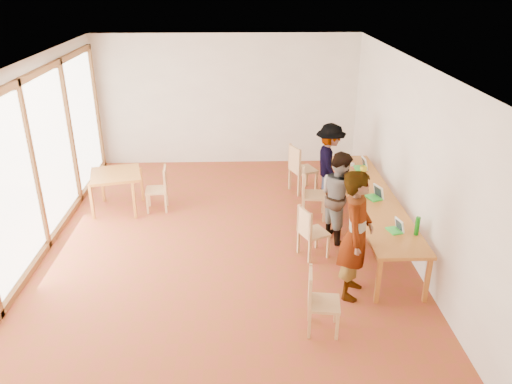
{
  "coord_description": "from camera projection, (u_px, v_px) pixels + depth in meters",
  "views": [
    {
      "loc": [
        0.31,
        -7.36,
        4.24
      ],
      "look_at": [
        0.53,
        -0.31,
        1.1
      ],
      "focal_mm": 35.0,
      "sensor_mm": 36.0,
      "label": 1
    }
  ],
  "objects": [
    {
      "name": "ground",
      "position": [
        224.0,
        244.0,
        8.44
      ],
      "size": [
        8.0,
        8.0,
        0.0
      ],
      "primitive_type": "plane",
      "color": "#9F4126",
      "rests_on": "ground"
    },
    {
      "name": "wall_back",
      "position": [
        227.0,
        101.0,
        11.48
      ],
      "size": [
        6.0,
        0.1,
        3.0
      ],
      "primitive_type": "cube",
      "color": "white",
      "rests_on": "ground"
    },
    {
      "name": "wall_front",
      "position": [
        207.0,
        328.0,
        4.18
      ],
      "size": [
        6.0,
        0.1,
        3.0
      ],
      "primitive_type": "cube",
      "color": "white",
      "rests_on": "ground"
    },
    {
      "name": "wall_right",
      "position": [
        411.0,
        159.0,
        7.91
      ],
      "size": [
        0.1,
        8.0,
        3.0
      ],
      "primitive_type": "cube",
      "color": "white",
      "rests_on": "ground"
    },
    {
      "name": "window_wall",
      "position": [
        31.0,
        163.0,
        7.74
      ],
      "size": [
        0.1,
        8.0,
        3.0
      ],
      "primitive_type": "cube",
      "color": "white",
      "rests_on": "ground"
    },
    {
      "name": "ceiling",
      "position": [
        219.0,
        63.0,
        7.21
      ],
      "size": [
        6.0,
        8.0,
        0.04
      ],
      "primitive_type": "cube",
      "color": "white",
      "rests_on": "wall_back"
    },
    {
      "name": "communal_table",
      "position": [
        371.0,
        198.0,
        8.46
      ],
      "size": [
        0.8,
        4.0,
        0.75
      ],
      "color": "#BC6A29",
      "rests_on": "ground"
    },
    {
      "name": "side_table",
      "position": [
        116.0,
        177.0,
        9.41
      ],
      "size": [
        0.9,
        0.9,
        0.75
      ],
      "rotation": [
        0.0,
        0.0,
        0.23
      ],
      "color": "#BC6A29",
      "rests_on": "ground"
    },
    {
      "name": "chair_near",
      "position": [
        317.0,
        295.0,
        6.23
      ],
      "size": [
        0.45,
        0.45,
        0.46
      ],
      "rotation": [
        0.0,
        0.0,
        -0.13
      ],
      "color": "tan",
      "rests_on": "ground"
    },
    {
      "name": "chair_mid",
      "position": [
        309.0,
        227.0,
        7.87
      ],
      "size": [
        0.53,
        0.53,
        0.46
      ],
      "rotation": [
        0.0,
        0.0,
        0.42
      ],
      "color": "tan",
      "rests_on": "ground"
    },
    {
      "name": "chair_far",
      "position": [
        309.0,
        189.0,
        9.15
      ],
      "size": [
        0.48,
        0.48,
        0.5
      ],
      "rotation": [
        0.0,
        0.0,
        -0.1
      ],
      "color": "tan",
      "rests_on": "ground"
    },
    {
      "name": "chair_empty",
      "position": [
        299.0,
        164.0,
        10.19
      ],
      "size": [
        0.61,
        0.61,
        0.53
      ],
      "rotation": [
        0.0,
        0.0,
        0.38
      ],
      "color": "tan",
      "rests_on": "ground"
    },
    {
      "name": "chair_spare",
      "position": [
        161.0,
        184.0,
        9.47
      ],
      "size": [
        0.43,
        0.43,
        0.46
      ],
      "rotation": [
        0.0,
        0.0,
        3.21
      ],
      "color": "tan",
      "rests_on": "ground"
    },
    {
      "name": "person_near",
      "position": [
        356.0,
        235.0,
        6.79
      ],
      "size": [
        0.66,
        0.8,
        1.88
      ],
      "primitive_type": "imported",
      "rotation": [
        0.0,
        0.0,
        1.22
      ],
      "color": "gray",
      "rests_on": "ground"
    },
    {
      "name": "person_mid",
      "position": [
        339.0,
        196.0,
        8.36
      ],
      "size": [
        0.83,
        0.92,
        1.56
      ],
      "primitive_type": "imported",
      "rotation": [
        0.0,
        0.0,
        1.94
      ],
      "color": "gray",
      "rests_on": "ground"
    },
    {
      "name": "person_far",
      "position": [
        329.0,
        162.0,
        9.82
      ],
      "size": [
        0.6,
        1.02,
        1.56
      ],
      "primitive_type": "imported",
      "rotation": [
        0.0,
        0.0,
        1.59
      ],
      "color": "gray",
      "rests_on": "ground"
    },
    {
      "name": "laptop_near",
      "position": [
        397.0,
        228.0,
        7.28
      ],
      "size": [
        0.24,
        0.26,
        0.19
      ],
      "rotation": [
        0.0,
        0.0,
        0.26
      ],
      "color": "green",
      "rests_on": "communal_table"
    },
    {
      "name": "laptop_mid",
      "position": [
        376.0,
        195.0,
        8.33
      ],
      "size": [
        0.3,
        0.32,
        0.22
      ],
      "rotation": [
        0.0,
        0.0,
        0.36
      ],
      "color": "green",
      "rests_on": "communal_table"
    },
    {
      "name": "laptop_far",
      "position": [
        362.0,
        166.0,
        9.56
      ],
      "size": [
        0.25,
        0.29,
        0.23
      ],
      "rotation": [
        0.0,
        0.0,
        0.07
      ],
      "color": "green",
      "rests_on": "communal_table"
    },
    {
      "name": "yellow_mug",
      "position": [
        364.0,
        169.0,
        9.45
      ],
      "size": [
        0.13,
        0.13,
        0.1
      ],
      "primitive_type": "imported",
      "rotation": [
        0.0,
        0.0,
        -0.02
      ],
      "color": "yellow",
      "rests_on": "communal_table"
    },
    {
      "name": "green_bottle",
      "position": [
        417.0,
        226.0,
        7.15
      ],
      "size": [
        0.07,
        0.07,
        0.28
      ],
      "primitive_type": "cylinder",
      "color": "#127713",
      "rests_on": "communal_table"
    },
    {
      "name": "clear_glass",
      "position": [
        342.0,
        162.0,
        9.78
      ],
      "size": [
        0.07,
        0.07,
        0.09
      ],
      "primitive_type": "cylinder",
      "color": "silver",
      "rests_on": "communal_table"
    },
    {
      "name": "condiment_cup",
      "position": [
        352.0,
        165.0,
        9.72
      ],
      "size": [
        0.08,
        0.08,
        0.06
      ],
      "primitive_type": "cylinder",
      "color": "white",
      "rests_on": "communal_table"
    },
    {
      "name": "pink_phone",
      "position": [
        353.0,
        167.0,
        9.64
      ],
      "size": [
        0.05,
        0.1,
        0.01
      ],
      "primitive_type": "cube",
      "color": "#DE3F54",
      "rests_on": "communal_table"
    },
    {
      "name": "black_pouch",
      "position": [
        350.0,
        185.0,
        8.76
      ],
      "size": [
        0.16,
        0.26,
        0.09
      ],
      "primitive_type": "cube",
      "color": "black",
      "rests_on": "communal_table"
    }
  ]
}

